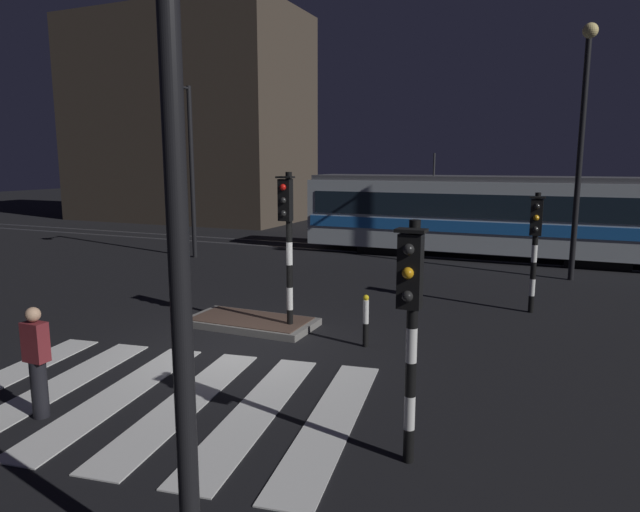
# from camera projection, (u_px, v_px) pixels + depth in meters

# --- Properties ---
(ground_plane) EXTENTS (120.00, 120.00, 0.00)m
(ground_plane) POSITION_uv_depth(u_px,v_px,m) (241.00, 348.00, 11.58)
(ground_plane) COLOR black
(rail_near) EXTENTS (80.00, 0.12, 0.03)m
(rail_near) POSITION_uv_depth(u_px,v_px,m) (400.00, 255.00, 22.94)
(rail_near) COLOR #59595E
(rail_near) RESTS_ON ground
(rail_far) EXTENTS (80.00, 0.12, 0.03)m
(rail_far) POSITION_uv_depth(u_px,v_px,m) (409.00, 250.00, 24.24)
(rail_far) COLOR #59595E
(rail_far) RESTS_ON ground
(crosswalk_zebra) EXTENTS (7.31, 5.43, 0.02)m
(crosswalk_zebra) POSITION_uv_depth(u_px,v_px,m) (151.00, 399.00, 9.07)
(crosswalk_zebra) COLOR silver
(crosswalk_zebra) RESTS_ON ground
(traffic_island) EXTENTS (2.99, 1.48, 0.18)m
(traffic_island) POSITION_uv_depth(u_px,v_px,m) (251.00, 322.00, 13.11)
(traffic_island) COLOR slate
(traffic_island) RESTS_ON ground
(traffic_light_corner_far_right) EXTENTS (0.36, 0.42, 3.06)m
(traffic_light_corner_far_right) POSITION_uv_depth(u_px,v_px,m) (535.00, 235.00, 13.87)
(traffic_light_corner_far_right) COLOR black
(traffic_light_corner_far_right) RESTS_ON ground
(traffic_light_median_centre) EXTENTS (0.36, 0.42, 3.59)m
(traffic_light_median_centre) POSITION_uv_depth(u_px,v_px,m) (287.00, 228.00, 12.22)
(traffic_light_median_centre) COLOR black
(traffic_light_median_centre) RESTS_ON ground
(traffic_light_corner_near_right) EXTENTS (0.36, 0.42, 3.13)m
(traffic_light_corner_near_right) POSITION_uv_depth(u_px,v_px,m) (411.00, 308.00, 6.77)
(traffic_light_corner_near_right) COLOR black
(traffic_light_corner_near_right) RESTS_ON ground
(street_lamp_trackside_right) EXTENTS (0.44, 1.21, 7.78)m
(street_lamp_trackside_right) POSITION_uv_depth(u_px,v_px,m) (582.00, 127.00, 17.19)
(street_lamp_trackside_right) COLOR black
(street_lamp_trackside_right) RESTS_ON ground
(street_lamp_trackside_left) EXTENTS (0.44, 1.21, 6.72)m
(street_lamp_trackside_left) POSITION_uv_depth(u_px,v_px,m) (187.00, 149.00, 21.58)
(street_lamp_trackside_left) COLOR black
(street_lamp_trackside_left) RESTS_ON ground
(street_lamp_near_kerb) EXTENTS (0.44, 1.21, 6.58)m
(street_lamp_near_kerb) POSITION_uv_depth(u_px,v_px,m) (150.00, 105.00, 4.09)
(street_lamp_near_kerb) COLOR black
(street_lamp_near_kerb) RESTS_ON ground
(tram) EXTENTS (14.66, 2.58, 4.15)m
(tram) POSITION_uv_depth(u_px,v_px,m) (487.00, 215.00, 22.01)
(tram) COLOR #B2BCC1
(tram) RESTS_ON ground
(pedestrian_waiting_at_kerb) EXTENTS (0.36, 0.24, 1.71)m
(pedestrian_waiting_at_kerb) POSITION_uv_depth(u_px,v_px,m) (37.00, 361.00, 8.31)
(pedestrian_waiting_at_kerb) COLOR black
(pedestrian_waiting_at_kerb) RESTS_ON ground
(bollard_island_edge) EXTENTS (0.12, 0.12, 1.11)m
(bollard_island_edge) POSITION_uv_depth(u_px,v_px,m) (366.00, 321.00, 11.56)
(bollard_island_edge) COLOR black
(bollard_island_edge) RESTS_ON ground
(building_backdrop) EXTENTS (14.99, 8.00, 13.02)m
(building_backdrop) POSITION_uv_depth(u_px,v_px,m) (189.00, 120.00, 36.63)
(building_backdrop) COLOR #42382D
(building_backdrop) RESTS_ON ground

